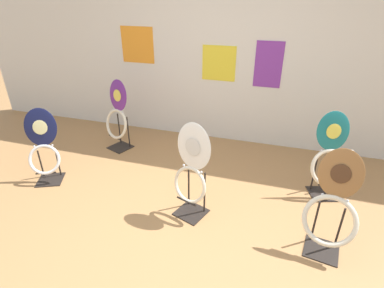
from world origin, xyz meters
name	(u,v)px	position (x,y,z in m)	size (l,w,h in m)	color
ground_plane	(168,247)	(0.00, 0.00, 0.00)	(14.00, 14.00, 0.00)	#A37547
wall_back	(227,50)	(0.00, 2.30, 1.30)	(8.00, 0.07, 2.60)	silver
toilet_seat_display_navy_moon	(44,149)	(-1.73, 0.59, 0.41)	(0.43, 0.40, 0.86)	black
toilet_seat_display_purple_note	(117,117)	(-1.33, 1.55, 0.46)	(0.44, 0.36, 0.97)	black
toilet_seat_display_teal_sax	(330,158)	(1.35, 1.24, 0.46)	(0.45, 0.37, 0.94)	black
toilet_seat_display_woodgrain	(332,211)	(1.29, 0.38, 0.42)	(0.46, 0.40, 0.92)	black
toilet_seat_display_white_plain	(192,170)	(0.06, 0.51, 0.50)	(0.40, 0.36, 0.97)	black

